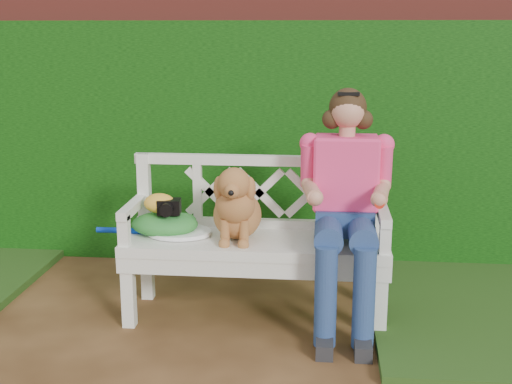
{
  "coord_description": "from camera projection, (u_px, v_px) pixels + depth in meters",
  "views": [
    {
      "loc": [
        0.8,
        -3.07,
        1.65
      ],
      "look_at": [
        0.43,
        0.66,
        0.75
      ],
      "focal_mm": 48.0,
      "sensor_mm": 36.0,
      "label": 1
    }
  ],
  "objects": [
    {
      "name": "garden_bench",
      "position": [
        256.0,
        277.0,
        3.97
      ],
      "size": [
        1.6,
        0.65,
        0.48
      ],
      "primitive_type": null,
      "rotation": [
        0.0,
        0.0,
        -0.03
      ],
      "color": "white",
      "rests_on": "ground"
    },
    {
      "name": "tennis_racket",
      "position": [
        174.0,
        232.0,
        3.97
      ],
      "size": [
        0.75,
        0.4,
        0.03
      ],
      "primitive_type": null,
      "rotation": [
        0.0,
        0.0,
        0.15
      ],
      "color": "beige",
      "rests_on": "garden_bench"
    },
    {
      "name": "seated_woman",
      "position": [
        345.0,
        214.0,
        3.81
      ],
      "size": [
        0.62,
        0.78,
        1.28
      ],
      "primitive_type": null,
      "rotation": [
        0.0,
        0.0,
        -0.12
      ],
      "color": "#E75058",
      "rests_on": "ground"
    },
    {
      "name": "brick_wall",
      "position": [
        215.0,
        105.0,
        5.01
      ],
      "size": [
        10.0,
        0.3,
        2.2
      ],
      "primitive_type": "cube",
      "color": "maroon",
      "rests_on": "ground"
    },
    {
      "name": "baseball_glove",
      "position": [
        160.0,
        203.0,
        3.93
      ],
      "size": [
        0.19,
        0.14,
        0.11
      ],
      "primitive_type": "ellipsoid",
      "rotation": [
        0.0,
        0.0,
        -0.05
      ],
      "color": "gold",
      "rests_on": "green_bag"
    },
    {
      "name": "green_bag",
      "position": [
        165.0,
        223.0,
        3.97
      ],
      "size": [
        0.45,
        0.38,
        0.13
      ],
      "primitive_type": null,
      "rotation": [
        0.0,
        0.0,
        -0.25
      ],
      "color": "#257D2E",
      "rests_on": "garden_bench"
    },
    {
      "name": "dog",
      "position": [
        237.0,
        202.0,
        3.83
      ],
      "size": [
        0.42,
        0.48,
        0.44
      ],
      "primitive_type": null,
      "rotation": [
        0.0,
        0.0,
        -0.38
      ],
      "color": "#9A4A22",
      "rests_on": "garden_bench"
    },
    {
      "name": "camera_item",
      "position": [
        169.0,
        207.0,
        3.91
      ],
      "size": [
        0.14,
        0.11,
        0.09
      ],
      "primitive_type": "cube",
      "rotation": [
        0.0,
        0.0,
        0.09
      ],
      "color": "black",
      "rests_on": "green_bag"
    },
    {
      "name": "ground",
      "position": [
        158.0,
        365.0,
        3.43
      ],
      "size": [
        60.0,
        60.0,
        0.0
      ],
      "primitive_type": "plane",
      "color": "#3D2411"
    },
    {
      "name": "ivy_hedge",
      "position": [
        210.0,
        144.0,
        4.86
      ],
      "size": [
        10.0,
        0.18,
        1.7
      ],
      "primitive_type": "cube",
      "color": "#1C6211",
      "rests_on": "ground"
    }
  ]
}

